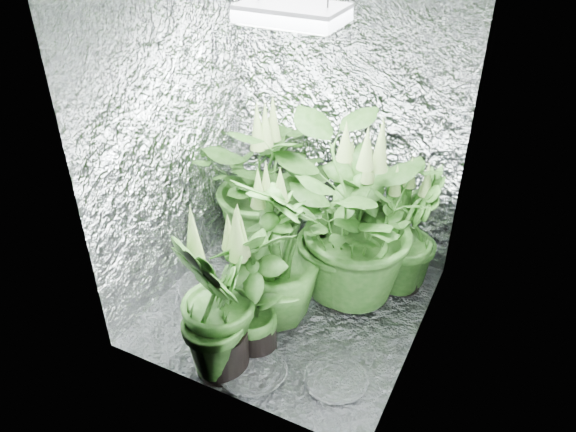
# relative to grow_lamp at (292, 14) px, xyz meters

# --- Properties ---
(ground) EXTENTS (1.60, 1.60, 0.00)m
(ground) POSITION_rel_grow_lamp_xyz_m (0.00, 0.00, -1.83)
(ground) COLOR silver
(ground) RESTS_ON ground
(walls) EXTENTS (1.62, 1.62, 2.00)m
(walls) POSITION_rel_grow_lamp_xyz_m (0.00, 0.00, -0.83)
(walls) COLOR silver
(walls) RESTS_ON ground
(grow_lamp) EXTENTS (0.50, 0.30, 0.22)m
(grow_lamp) POSITION_rel_grow_lamp_xyz_m (0.00, 0.00, 0.00)
(grow_lamp) COLOR gray
(grow_lamp) RESTS_ON ceiling
(plant_a) EXTENTS (0.98, 0.98, 1.14)m
(plant_a) POSITION_rel_grow_lamp_xyz_m (-0.45, 0.51, -1.29)
(plant_a) COLOR black
(plant_a) RESTS_ON ground
(plant_b) EXTENTS (0.63, 0.63, 0.99)m
(plant_b) POSITION_rel_grow_lamp_xyz_m (0.24, 0.48, -1.37)
(plant_b) COLOR black
(plant_b) RESTS_ON ground
(plant_c) EXTENTS (0.53, 0.53, 0.93)m
(plant_c) POSITION_rel_grow_lamp_xyz_m (0.58, 0.51, -1.40)
(plant_c) COLOR black
(plant_c) RESTS_ON ground
(plant_d) EXTENTS (0.67, 0.67, 1.06)m
(plant_d) POSITION_rel_grow_lamp_xyz_m (-0.04, -0.13, -1.34)
(plant_d) COLOR black
(plant_d) RESTS_ON ground
(plant_e) EXTENTS (1.25, 1.25, 1.24)m
(plant_e) POSITION_rel_grow_lamp_xyz_m (0.28, 0.23, -1.24)
(plant_e) COLOR black
(plant_e) RESTS_ON ground
(plant_f) EXTENTS (0.66, 0.66, 0.97)m
(plant_f) POSITION_rel_grow_lamp_xyz_m (-0.02, -0.43, -1.38)
(plant_f) COLOR black
(plant_f) RESTS_ON ground
(plant_g) EXTENTS (0.71, 0.71, 1.03)m
(plant_g) POSITION_rel_grow_lamp_xyz_m (-0.12, -0.64, -1.36)
(plant_g) COLOR black
(plant_g) RESTS_ON ground
(circulation_fan) EXTENTS (0.16, 0.34, 0.39)m
(circulation_fan) POSITION_rel_grow_lamp_xyz_m (0.58, 0.62, -1.66)
(circulation_fan) COLOR black
(circulation_fan) RESTS_ON ground
(plant_label) EXTENTS (0.06, 0.03, 0.08)m
(plant_label) POSITION_rel_grow_lamp_xyz_m (-0.05, -0.67, -1.53)
(plant_label) COLOR white
(plant_label) RESTS_ON plant_g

